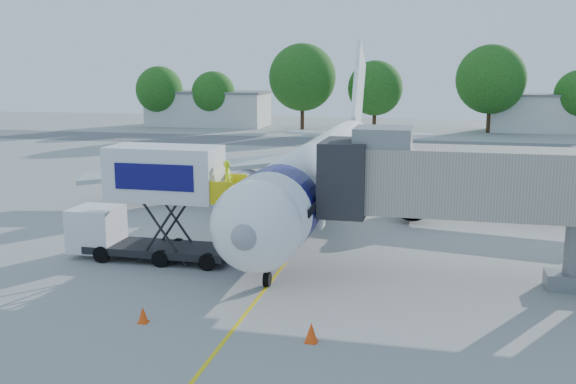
% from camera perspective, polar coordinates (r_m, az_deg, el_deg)
% --- Properties ---
extents(ground, '(160.00, 160.00, 0.00)m').
position_cam_1_polar(ground, '(36.29, 2.02, -3.48)').
color(ground, '#999996').
rests_on(ground, ground).
extents(guidance_line, '(0.15, 70.00, 0.01)m').
position_cam_1_polar(guidance_line, '(36.29, 2.02, -3.47)').
color(guidance_line, yellow).
rests_on(guidance_line, ground).
extents(taxiway_strip, '(120.00, 10.00, 0.01)m').
position_cam_1_polar(taxiway_strip, '(77.30, 8.07, 4.25)').
color(taxiway_strip, '#59595B').
rests_on(taxiway_strip, ground).
extents(aircraft, '(34.17, 37.73, 11.35)m').
position_cam_1_polar(aircraft, '(39.66, 3.20, 2.12)').
color(aircraft, white).
rests_on(aircraft, ground).
extents(jet_bridge, '(13.90, 3.20, 6.60)m').
position_cam_1_polar(jet_bridge, '(27.91, 15.53, 0.79)').
color(jet_bridge, '#A79D8E').
rests_on(jet_bridge, ground).
extents(catering_hiloader, '(8.50, 2.44, 5.50)m').
position_cam_1_polar(catering_hiloader, '(31.05, -11.93, -0.99)').
color(catering_hiloader, black).
rests_on(catering_hiloader, ground).
extents(ground_tug, '(3.87, 2.21, 1.49)m').
position_cam_1_polar(ground_tug, '(20.68, 5.69, -12.84)').
color(ground_tug, silver).
rests_on(ground_tug, ground).
extents(safety_cone_a, '(0.44, 0.44, 0.70)m').
position_cam_1_polar(safety_cone_a, '(22.12, 2.08, -12.39)').
color(safety_cone_a, '#FC470D').
rests_on(safety_cone_a, ground).
extents(safety_cone_b, '(0.39, 0.39, 0.61)m').
position_cam_1_polar(safety_cone_b, '(24.25, -12.76, -10.61)').
color(safety_cone_b, '#FC470D').
rests_on(safety_cone_b, ground).
extents(outbuilding_left, '(18.40, 8.40, 5.30)m').
position_cam_1_polar(outbuilding_left, '(100.85, -7.10, 7.39)').
color(outbuilding_left, silver).
rests_on(outbuilding_left, ground).
extents(outbuilding_right, '(16.40, 7.40, 5.30)m').
position_cam_1_polar(outbuilding_right, '(97.88, 22.23, 6.54)').
color(outbuilding_right, silver).
rests_on(outbuilding_right, ground).
extents(tree_a, '(7.15, 7.15, 9.11)m').
position_cam_1_polar(tree_a, '(100.91, -11.36, 8.89)').
color(tree_a, '#382314').
rests_on(tree_a, ground).
extents(tree_b, '(6.56, 6.56, 8.37)m').
position_cam_1_polar(tree_b, '(98.28, -6.66, 8.71)').
color(tree_b, '#382314').
rests_on(tree_b, ground).
extents(tree_c, '(9.69, 9.69, 12.35)m').
position_cam_1_polar(tree_c, '(93.82, 1.29, 10.15)').
color(tree_c, '#382314').
rests_on(tree_c, ground).
extents(tree_d, '(7.79, 7.79, 9.93)m').
position_cam_1_polar(tree_d, '(92.93, 7.75, 9.14)').
color(tree_d, '#382314').
rests_on(tree_d, ground).
extents(tree_e, '(9.45, 9.45, 12.05)m').
position_cam_1_polar(tree_e, '(93.21, 17.59, 9.52)').
color(tree_e, '#382314').
rests_on(tree_e, ground).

